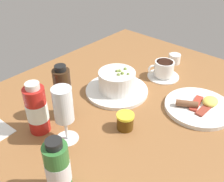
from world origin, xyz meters
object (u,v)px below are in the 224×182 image
jam_jar (125,121)px  sauce_bottle_brown (63,94)px  porridge_bowl (117,83)px  coffee_cup (164,70)px  breakfast_plate (199,107)px  wine_glass (63,108)px  sauce_bottle_green (58,169)px  creamer_jug (174,58)px  sauce_bottle_red (37,110)px

jam_jar → sauce_bottle_brown: bearing=-65.9°
porridge_bowl → coffee_cup: (-20.38, 6.65, -0.68)cm
coffee_cup → breakfast_plate: (9.85, 20.32, -2.18)cm
wine_glass → jam_jar: bearing=147.1°
sauce_bottle_green → sauce_bottle_brown: size_ratio=0.87×
jam_jar → wine_glass: bearing=-32.9°
creamer_jug → breakfast_plate: creamer_jug is taller
sauce_bottle_red → wine_glass: bearing=107.1°
creamer_jug → wine_glass: wine_glass is taller
sauce_bottle_red → breakfast_plate: (-41.11, 30.80, -6.60)cm
coffee_cup → wine_glass: (48.19, -1.48, 8.10)cm
coffee_cup → sauce_bottle_green: (60.26, 10.64, 4.13)cm
porridge_bowl → creamer_jug: 33.90cm
coffee_cup → porridge_bowl: bearing=-18.1°
coffee_cup → jam_jar: coffee_cup is taller
creamer_jug → jam_jar: size_ratio=1.10×
wine_glass → sauce_bottle_red: size_ratio=1.05×
porridge_bowl → sauce_bottle_red: sauce_bottle_red is taller
jam_jar → sauce_bottle_green: (26.75, 2.61, 4.65)cm
porridge_bowl → coffee_cup: bearing=161.9°
sauce_bottle_red → sauce_bottle_green: bearing=66.2°
creamer_jug → sauce_bottle_green: (73.56, 13.88, 5.14)cm
coffee_cup → wine_glass: bearing=-1.8°
jam_jar → breakfast_plate: bearing=152.5°
porridge_bowl → wine_glass: bearing=10.5°
coffee_cup → creamer_jug: coffee_cup is taller
wine_glass → creamer_jug: bearing=-178.4°
sauce_bottle_green → jam_jar: bearing=-174.4°
sauce_bottle_brown → breakfast_plate: (-31.70, 30.29, -7.52)cm
wine_glass → sauce_bottle_brown: (-6.63, -8.48, -2.77)cm
porridge_bowl → breakfast_plate: porridge_bowl is taller
jam_jar → sauce_bottle_red: sauce_bottle_red is taller
wine_glass → breakfast_plate: bearing=150.4°
wine_glass → sauce_bottle_red: 10.11cm
porridge_bowl → wine_glass: size_ratio=1.31×
sauce_bottle_red → coffee_cup: bearing=168.4°
sauce_bottle_green → sauce_bottle_red: 23.08cm
sauce_bottle_red → sauce_bottle_brown: sauce_bottle_brown is taller
porridge_bowl → sauce_bottle_green: 43.60cm
jam_jar → porridge_bowl: bearing=-131.8°
porridge_bowl → breakfast_plate: size_ratio=1.01×
coffee_cup → creamer_jug: bearing=-166.3°
jam_jar → breakfast_plate: 26.72cm
coffee_cup → wine_glass: size_ratio=0.72×
coffee_cup → breakfast_plate: coffee_cup is taller
porridge_bowl → sauce_bottle_red: 31.04cm
creamer_jug → coffee_cup: bearing=13.7°
creamer_jug → sauce_bottle_brown: bearing=-7.0°
porridge_bowl → wine_glass: (27.81, 5.17, 7.42)cm
coffee_cup → breakfast_plate: 22.69cm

